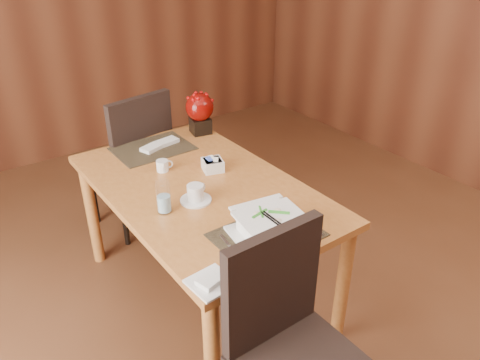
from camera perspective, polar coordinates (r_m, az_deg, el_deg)
ground at (r=2.56m, az=3.54°, el=-21.07°), size 6.00×6.00×0.00m
dining_table at (r=2.50m, az=-4.72°, el=-2.57°), size 0.90×1.50×0.75m
placemat_near at (r=2.07m, az=3.29°, el=-6.68°), size 0.45×0.33×0.01m
placemat_far at (r=2.88m, az=-10.58°, el=3.80°), size 0.45×0.33×0.01m
soup_setting at (r=2.02m, az=3.65°, el=-5.75°), size 0.35×0.35×0.12m
coffee_cup at (r=2.30m, az=-5.45°, el=-1.76°), size 0.16×0.16×0.09m
water_glass at (r=2.21m, az=-9.30°, el=-2.07°), size 0.08×0.08×0.16m
creamer_jug at (r=2.60m, az=-9.44°, el=1.73°), size 0.10×0.10×0.06m
sugar_caddy at (r=2.58m, az=-3.35°, el=1.84°), size 0.13×0.13×0.06m
berry_decor at (r=3.02m, az=-4.93°, el=8.41°), size 0.18×0.18×0.27m
napkins_far at (r=2.90m, az=-9.62°, el=4.34°), size 0.26×0.14×0.02m
bread_plate at (r=1.82m, az=-3.53°, el=-12.39°), size 0.17×0.17×0.01m
near_chair at (r=1.90m, az=6.22°, el=-18.76°), size 0.46×0.47×0.99m
far_chair at (r=3.23m, az=-12.80°, el=2.87°), size 0.54×0.55×1.02m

